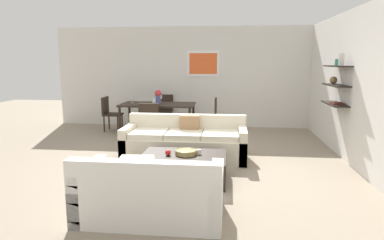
% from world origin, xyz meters
% --- Properties ---
extents(ground_plane, '(18.00, 18.00, 0.00)m').
position_xyz_m(ground_plane, '(0.00, 0.00, 0.00)').
color(ground_plane, gray).
extents(back_wall_unit, '(8.40, 0.09, 2.70)m').
position_xyz_m(back_wall_unit, '(0.30, 3.53, 1.35)').
color(back_wall_unit, silver).
rests_on(back_wall_unit, ground).
extents(right_wall_shelf_unit, '(0.34, 8.20, 2.70)m').
position_xyz_m(right_wall_shelf_unit, '(3.03, 0.60, 1.35)').
color(right_wall_shelf_unit, silver).
rests_on(right_wall_shelf_unit, ground).
extents(sofa_beige, '(2.25, 0.90, 0.78)m').
position_xyz_m(sofa_beige, '(0.08, 0.34, 0.29)').
color(sofa_beige, beige).
rests_on(sofa_beige, ground).
extents(loveseat_white, '(1.65, 0.90, 0.78)m').
position_xyz_m(loveseat_white, '(0.01, -2.15, 0.29)').
color(loveseat_white, white).
rests_on(loveseat_white, ground).
extents(coffee_table, '(1.29, 0.93, 0.38)m').
position_xyz_m(coffee_table, '(0.21, -0.82, 0.19)').
color(coffee_table, black).
rests_on(coffee_table, ground).
extents(decorative_bowl, '(0.34, 0.34, 0.07)m').
position_xyz_m(decorative_bowl, '(0.24, -0.76, 0.42)').
color(decorative_bowl, '#99844C').
rests_on(decorative_bowl, coffee_table).
extents(candle_jar, '(0.08, 0.08, 0.07)m').
position_xyz_m(candle_jar, '(0.43, -0.73, 0.42)').
color(candle_jar, silver).
rests_on(candle_jar, coffee_table).
extents(apple_on_coffee_table, '(0.09, 0.09, 0.09)m').
position_xyz_m(apple_on_coffee_table, '(-0.02, -0.85, 0.42)').
color(apple_on_coffee_table, red).
rests_on(apple_on_coffee_table, coffee_table).
extents(dining_table, '(1.81, 0.92, 0.75)m').
position_xyz_m(dining_table, '(-0.87, 2.42, 0.68)').
color(dining_table, black).
rests_on(dining_table, ground).
extents(dining_chair_head, '(0.44, 0.44, 0.88)m').
position_xyz_m(dining_chair_head, '(-0.87, 3.29, 0.50)').
color(dining_chair_head, black).
rests_on(dining_chair_head, ground).
extents(dining_chair_left_far, '(0.44, 0.44, 0.88)m').
position_xyz_m(dining_chair_left_far, '(-2.18, 2.63, 0.50)').
color(dining_chair_left_far, black).
rests_on(dining_chair_left_far, ground).
extents(dining_chair_foot, '(0.44, 0.44, 0.88)m').
position_xyz_m(dining_chair_foot, '(-0.87, 1.56, 0.50)').
color(dining_chair_foot, black).
rests_on(dining_chair_foot, ground).
extents(dining_chair_right_far, '(0.44, 0.44, 0.88)m').
position_xyz_m(dining_chair_right_far, '(0.44, 2.63, 0.50)').
color(dining_chair_right_far, black).
rests_on(dining_chair_right_far, ground).
extents(wine_glass_head, '(0.07, 0.07, 0.17)m').
position_xyz_m(wine_glass_head, '(-0.87, 2.82, 0.87)').
color(wine_glass_head, silver).
rests_on(wine_glass_head, dining_table).
extents(wine_glass_foot, '(0.08, 0.08, 0.18)m').
position_xyz_m(wine_glass_foot, '(-0.87, 2.02, 0.87)').
color(wine_glass_foot, silver).
rests_on(wine_glass_foot, dining_table).
extents(wine_glass_left_far, '(0.07, 0.07, 0.17)m').
position_xyz_m(wine_glass_left_far, '(-1.54, 2.54, 0.87)').
color(wine_glass_left_far, silver).
rests_on(wine_glass_left_far, dining_table).
extents(centerpiece_vase, '(0.16, 0.16, 0.34)m').
position_xyz_m(centerpiece_vase, '(-0.86, 2.44, 0.95)').
color(centerpiece_vase, '#4C518C').
rests_on(centerpiece_vase, dining_table).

